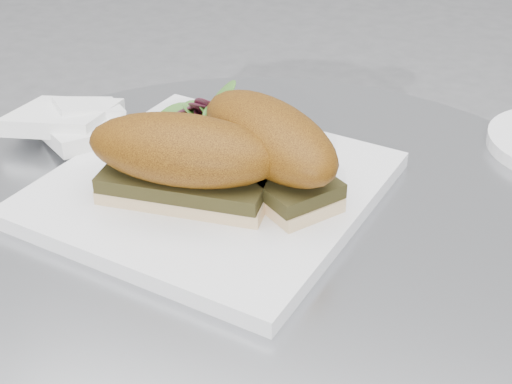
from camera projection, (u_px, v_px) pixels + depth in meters
plate at (212, 188)px, 0.68m from camera, size 0.35×0.35×0.02m
sandwich_left at (183, 158)px, 0.63m from camera, size 0.18×0.08×0.08m
sandwich_right at (268, 145)px, 0.65m from camera, size 0.19×0.18×0.08m
salad at (210, 121)px, 0.73m from camera, size 0.11×0.11×0.05m
napkin at (76, 132)px, 0.78m from camera, size 0.16×0.16×0.02m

